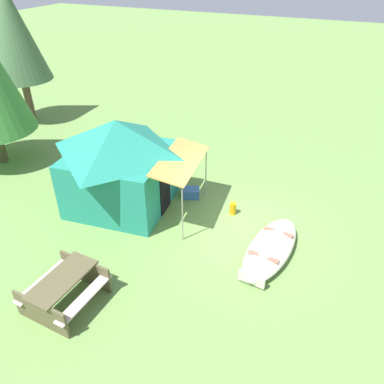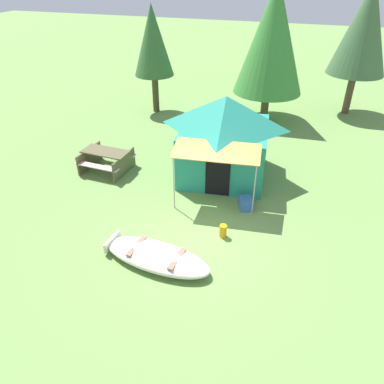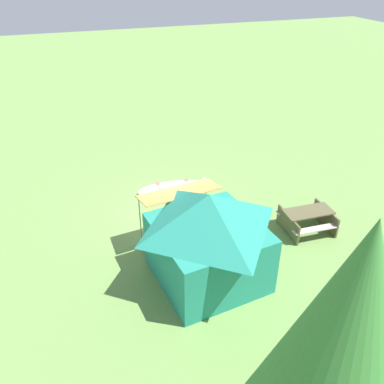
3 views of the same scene
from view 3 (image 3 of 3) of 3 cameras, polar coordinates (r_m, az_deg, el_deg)
ground_plane at (r=14.57m, az=-3.71°, el=-2.78°), size 80.00×80.00×0.00m
beached_rowboat at (r=15.57m, az=-2.56°, el=0.52°), size 2.91×1.33×0.37m
canvas_cabin_tent at (r=10.98m, az=2.31°, el=-6.29°), size 3.29×4.22×2.77m
picnic_table at (r=13.92m, az=16.04°, el=-3.60°), size 1.69×1.51×0.75m
cooler_box at (r=12.84m, az=-5.63°, el=-7.32°), size 0.56×0.64×0.31m
fuel_can at (r=14.08m, az=-5.93°, el=-3.31°), size 0.28×0.28×0.37m
pine_tree_back_right at (r=5.82m, az=19.80°, el=-22.50°), size 3.02×3.02×5.87m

